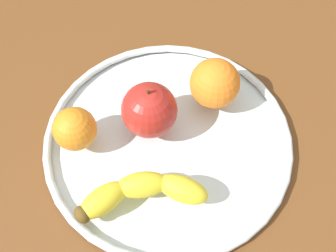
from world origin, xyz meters
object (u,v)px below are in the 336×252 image
at_px(apple, 149,110).
at_px(orange_front_right, 75,129).
at_px(orange_back_left, 215,83).
at_px(banana, 140,192).
at_px(fruit_bowl, 168,139).

bearing_deg(apple, orange_front_right, 13.77).
distance_m(apple, orange_back_left, 0.11).
height_order(orange_front_right, orange_back_left, orange_back_left).
height_order(banana, orange_front_right, orange_front_right).
bearing_deg(fruit_bowl, orange_back_left, -135.01).
xyz_separation_m(banana, apple, (-0.01, -0.12, 0.02)).
xyz_separation_m(apple, orange_back_left, (-0.10, -0.05, -0.00)).
relative_size(banana, orange_front_right, 2.93).
bearing_deg(banana, apple, -103.31).
relative_size(fruit_bowl, apple, 4.16).
distance_m(banana, orange_front_right, 0.13).
bearing_deg(orange_front_right, banana, 136.45).
xyz_separation_m(banana, orange_back_left, (-0.11, -0.17, 0.02)).
bearing_deg(banana, orange_front_right, -51.81).
height_order(fruit_bowl, apple, apple).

